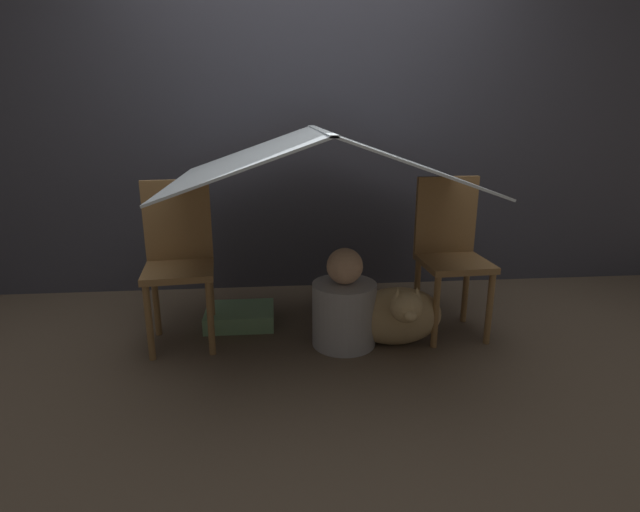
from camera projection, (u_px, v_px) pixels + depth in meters
name	position (u px, v px, depth m)	size (l,w,h in m)	color
ground_plane	(322.00, 346.00, 2.81)	(8.80, 8.80, 0.00)	brown
wall_back	(308.00, 114.00, 3.45)	(7.00, 0.05, 2.50)	#3D3D47
chair_left	(179.00, 256.00, 2.77)	(0.41, 0.41, 0.91)	olive
chair_right	(450.00, 250.00, 2.90)	(0.39, 0.39, 0.91)	olive
sheet_canopy	(320.00, 156.00, 2.61)	(1.55, 1.28, 0.28)	silver
person_front	(344.00, 307.00, 2.78)	(0.36, 0.36, 0.56)	#B2B2B7
dog	(398.00, 315.00, 2.77)	(0.51, 0.43, 0.41)	tan
floor_cushion	(240.00, 316.00, 3.09)	(0.42, 0.33, 0.10)	#7FB27F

